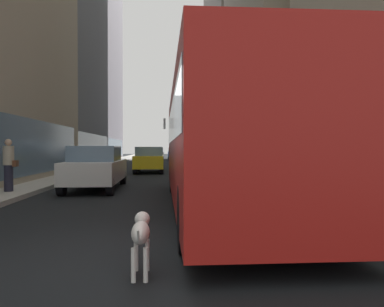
{
  "coord_description": "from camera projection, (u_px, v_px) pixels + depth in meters",
  "views": [
    {
      "loc": [
        -0.28,
        -5.65,
        1.55
      ],
      "look_at": [
        0.48,
        4.67,
        1.4
      ],
      "focal_mm": 35.75,
      "sensor_mm": 36.0,
      "label": 1
    }
  ],
  "objects": [
    {
      "name": "car_silver_sedan",
      "position": [
        156.0,
        154.0,
        47.2
      ],
      "size": [
        1.76,
        4.19,
        1.62
      ],
      "color": "#B7BABF",
      "rests_on": "ground"
    },
    {
      "name": "sidewalk_right",
      "position": [
        220.0,
        162.0,
        41.0
      ],
      "size": [
        2.4,
        110.0,
        0.15
      ],
      "primitive_type": "cube",
      "color": "gray",
      "rests_on": "ground"
    },
    {
      "name": "dalmatian_dog",
      "position": [
        141.0,
        233.0,
        4.67
      ],
      "size": [
        0.22,
        0.96,
        0.72
      ],
      "color": "white",
      "rests_on": "ground"
    },
    {
      "name": "building_left_far",
      "position": [
        80.0,
        25.0,
        53.08
      ],
      "size": [
        9.74,
        18.99,
        37.36
      ],
      "color": "slate",
      "rests_on": "ground"
    },
    {
      "name": "building_right_far",
      "position": [
        248.0,
        35.0,
        55.27
      ],
      "size": [
        10.87,
        20.08,
        35.87
      ],
      "color": "gray",
      "rests_on": "ground"
    },
    {
      "name": "building_left_mid",
      "position": [
        35.0,
        9.0,
        34.53
      ],
      "size": [
        10.67,
        16.34,
        28.27
      ],
      "color": "slate",
      "rests_on": "ground"
    },
    {
      "name": "traffic_light_near",
      "position": [
        379.0,
        111.0,
        9.21
      ],
      "size": [
        0.24,
        0.41,
        3.4
      ],
      "color": "black",
      "rests_on": "sidewalk_right"
    },
    {
      "name": "car_white_van",
      "position": [
        96.0,
        167.0,
        14.26
      ],
      "size": [
        1.77,
        4.78,
        1.62
      ],
      "color": "silver",
      "rests_on": "ground"
    },
    {
      "name": "transit_bus",
      "position": [
        221.0,
        139.0,
        9.86
      ],
      "size": [
        2.78,
        11.53,
        3.05
      ],
      "color": "red",
      "rests_on": "ground"
    },
    {
      "name": "sidewalk_left",
      "position": [
        112.0,
        162.0,
        40.16
      ],
      "size": [
        2.4,
        110.0,
        0.15
      ],
      "primitive_type": "cube",
      "color": "#ADA89E",
      "rests_on": "ground"
    },
    {
      "name": "car_yellow_taxi",
      "position": [
        149.0,
        159.0,
        24.22
      ],
      "size": [
        1.78,
        4.76,
        1.62
      ],
      "color": "yellow",
      "rests_on": "ground"
    },
    {
      "name": "pedestrian_with_handbag",
      "position": [
        9.0,
        165.0,
        12.3
      ],
      "size": [
        0.45,
        0.34,
        1.69
      ],
      "color": "#1E1E2D",
      "rests_on": "sidewalk_left"
    },
    {
      "name": "car_grey_wagon",
      "position": [
        191.0,
        154.0,
        43.36
      ],
      "size": [
        1.79,
        4.45,
        1.62
      ],
      "color": "slate",
      "rests_on": "ground"
    },
    {
      "name": "car_blue_hatchback",
      "position": [
        175.0,
        153.0,
        53.09
      ],
      "size": [
        1.82,
        4.36,
        1.62
      ],
      "color": "#4C6BB7",
      "rests_on": "ground"
    },
    {
      "name": "ground_plane",
      "position": [
        167.0,
        163.0,
        40.58
      ],
      "size": [
        120.0,
        120.0,
        0.0
      ],
      "primitive_type": "plane",
      "color": "black"
    }
  ]
}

